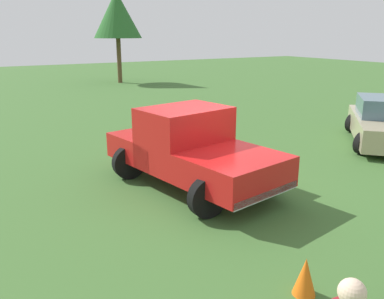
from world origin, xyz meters
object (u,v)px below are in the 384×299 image
at_px(sedan_far, 384,123).
at_px(traffic_cone, 305,277).
at_px(pickup_truck, 189,146).
at_px(tree_back_left, 117,15).

distance_m(sedan_far, traffic_cone, 9.12).
bearing_deg(pickup_truck, traffic_cone, -19.00).
bearing_deg(traffic_cone, sedan_far, -150.90).
bearing_deg(pickup_truck, sedan_far, 80.56).
relative_size(tree_back_left, traffic_cone, 11.36).
xyz_separation_m(sedan_far, traffic_cone, (7.96, 4.43, -0.41)).
height_order(sedan_far, tree_back_left, tree_back_left).
bearing_deg(sedan_far, tree_back_left, -129.89).
bearing_deg(traffic_cone, tree_back_left, -105.05).
relative_size(pickup_truck, tree_back_left, 0.75).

